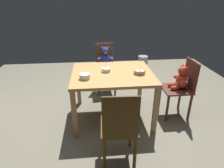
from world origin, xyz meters
name	(u,v)px	position (x,y,z in m)	size (l,w,h in m)	color
ground_plane	(112,116)	(0.00, 0.00, -0.02)	(5.20, 5.20, 0.04)	#6E6A59
dining_table	(112,78)	(0.00, 0.00, 0.62)	(1.11, 0.92, 0.70)	#AC8147
teddy_chair_far_center	(105,63)	(-0.04, 0.88, 0.54)	(0.37, 0.42, 0.87)	brown
teddy_chair_near_right	(181,83)	(0.98, -0.05, 0.53)	(0.39, 0.40, 0.86)	#502921
teddy_chair_near_front	(119,123)	(-0.02, -0.89, 0.52)	(0.39, 0.41, 0.89)	#513516
porridge_bowl_cream_center	(106,70)	(-0.08, 0.05, 0.73)	(0.12, 0.13, 0.11)	beige
porridge_bowl_white_near_left	(85,76)	(-0.37, -0.17, 0.74)	(0.14, 0.14, 0.06)	white
porridge_bowl_terracotta_near_right	(140,72)	(0.36, -0.07, 0.73)	(0.16, 0.17, 0.13)	#B17250
metal_pail	(143,61)	(1.00, 2.15, 0.13)	(0.24, 0.24, 0.26)	#93969B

